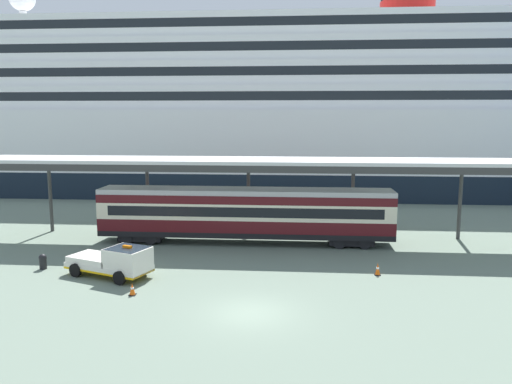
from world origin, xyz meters
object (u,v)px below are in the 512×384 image
at_px(traffic_cone_near, 378,269).
at_px(traffic_cone_mid, 132,289).
at_px(cruise_ship, 373,114).
at_px(quay_bollard, 43,261).
at_px(service_truck, 115,261).
at_px(train_carriage, 245,213).

distance_m(traffic_cone_near, traffic_cone_mid, 14.28).
relative_size(traffic_cone_near, traffic_cone_mid, 1.14).
bearing_deg(cruise_ship, quay_bollard, -122.14).
bearing_deg(service_truck, train_carriage, 51.60).
relative_size(service_truck, quay_bollard, 5.81).
bearing_deg(quay_bollard, service_truck, -12.88).
bearing_deg(train_carriage, traffic_cone_near, -38.77).
xyz_separation_m(cruise_ship, service_truck, (-20.95, -42.61, -8.77)).
relative_size(train_carriage, quay_bollard, 22.58).
xyz_separation_m(service_truck, quay_bollard, (-5.09, 1.16, -0.47)).
bearing_deg(cruise_ship, train_carriage, -112.58).
xyz_separation_m(train_carriage, quay_bollard, (-11.90, -7.43, -1.79)).
distance_m(service_truck, traffic_cone_mid, 3.55).
bearing_deg(cruise_ship, service_truck, -116.19).
bearing_deg(quay_bollard, cruise_ship, 57.86).
distance_m(cruise_ship, traffic_cone_near, 42.41).
bearing_deg(traffic_cone_mid, train_carriage, 67.08).
bearing_deg(train_carriage, quay_bollard, -148.02).
bearing_deg(train_carriage, cruise_ship, 67.42).
distance_m(service_truck, traffic_cone_near, 15.60).
bearing_deg(train_carriage, traffic_cone_mid, -112.92).
distance_m(cruise_ship, traffic_cone_mid, 50.20).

